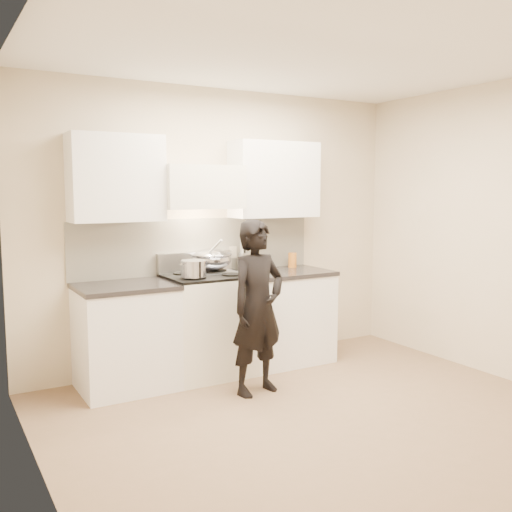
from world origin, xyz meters
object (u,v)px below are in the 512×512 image
Objects in this scene: stove at (208,324)px; counter_right at (282,316)px; wok at (211,259)px; utensil_crock at (244,260)px; person at (258,307)px.

stove is 0.83m from counter_right.
wok is 1.44× the size of utensil_crock.
counter_right is 2.67× the size of utensil_crock.
wok reaches higher than utensil_crock.
counter_right is 1.86× the size of wok.
utensil_crock is at bearing 6.98° from wok.
utensil_crock reaches higher than stove.
person is (0.05, -0.80, -0.33)m from wok.
wok reaches higher than stove.
counter_right is at bearing -29.92° from utensil_crock.
stove reaches higher than counter_right.
stove is at bearing -158.91° from utensil_crock.
person is at bearing -86.76° from wok.
counter_right is 0.95m from wok.
stove is 2.79× the size of utensil_crock.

